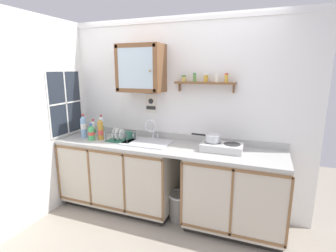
{
  "coord_description": "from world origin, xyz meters",
  "views": [
    {
      "loc": [
        1.1,
        -2.46,
        1.83
      ],
      "look_at": [
        -0.0,
        0.44,
        1.14
      ],
      "focal_mm": 27.32,
      "sensor_mm": 36.0,
      "label": 1
    }
  ],
  "objects_px": {
    "bottle_juice_amber_4": "(101,130)",
    "wall_cabinet": "(141,68)",
    "saucepan": "(212,138)",
    "bottle_water_clear_0": "(102,127)",
    "bottle_opaque_white_1": "(93,129)",
    "mug": "(129,135)",
    "bottle_water_blue_3": "(84,126)",
    "hot_plate_stove": "(222,147)",
    "trash_bin": "(180,206)",
    "dish_rack": "(120,138)",
    "warning_sign": "(151,104)",
    "sink": "(147,144)",
    "bottle_soda_green_2": "(91,133)"
  },
  "relations": [
    {
      "from": "bottle_juice_amber_4",
      "to": "mug",
      "type": "height_order",
      "value": "bottle_juice_amber_4"
    },
    {
      "from": "bottle_water_clear_0",
      "to": "bottle_water_blue_3",
      "type": "distance_m",
      "value": 0.24
    },
    {
      "from": "sink",
      "to": "bottle_water_clear_0",
      "type": "xyz_separation_m",
      "value": [
        -0.69,
        0.02,
        0.17
      ]
    },
    {
      "from": "dish_rack",
      "to": "bottle_water_blue_3",
      "type": "bearing_deg",
      "value": -176.45
    },
    {
      "from": "mug",
      "to": "trash_bin",
      "type": "xyz_separation_m",
      "value": [
        0.74,
        -0.11,
        -0.8
      ]
    },
    {
      "from": "bottle_water_blue_3",
      "to": "warning_sign",
      "type": "height_order",
      "value": "warning_sign"
    },
    {
      "from": "bottle_juice_amber_4",
      "to": "dish_rack",
      "type": "relative_size",
      "value": 0.86
    },
    {
      "from": "hot_plate_stove",
      "to": "warning_sign",
      "type": "relative_size",
      "value": 1.78
    },
    {
      "from": "bottle_opaque_white_1",
      "to": "bottle_juice_amber_4",
      "type": "xyz_separation_m",
      "value": [
        0.17,
        -0.08,
        0.02
      ]
    },
    {
      "from": "bottle_water_clear_0",
      "to": "bottle_juice_amber_4",
      "type": "xyz_separation_m",
      "value": [
        0.06,
        -0.11,
        -0.01
      ]
    },
    {
      "from": "bottle_water_blue_3",
      "to": "bottle_juice_amber_4",
      "type": "xyz_separation_m",
      "value": [
        0.28,
        -0.01,
        -0.02
      ]
    },
    {
      "from": "saucepan",
      "to": "bottle_water_clear_0",
      "type": "bearing_deg",
      "value": 179.77
    },
    {
      "from": "bottle_juice_amber_4",
      "to": "wall_cabinet",
      "type": "distance_m",
      "value": 0.96
    },
    {
      "from": "wall_cabinet",
      "to": "warning_sign",
      "type": "distance_m",
      "value": 0.49
    },
    {
      "from": "bottle_water_blue_3",
      "to": "mug",
      "type": "distance_m",
      "value": 0.65
    },
    {
      "from": "bottle_water_blue_3",
      "to": "bottle_water_clear_0",
      "type": "bearing_deg",
      "value": 24.84
    },
    {
      "from": "bottle_water_blue_3",
      "to": "dish_rack",
      "type": "distance_m",
      "value": 0.55
    },
    {
      "from": "bottle_soda_green_2",
      "to": "warning_sign",
      "type": "bearing_deg",
      "value": 32.61
    },
    {
      "from": "bottle_opaque_white_1",
      "to": "mug",
      "type": "bearing_deg",
      "value": 5.36
    },
    {
      "from": "sink",
      "to": "warning_sign",
      "type": "relative_size",
      "value": 2.29
    },
    {
      "from": "sink",
      "to": "bottle_opaque_white_1",
      "type": "bearing_deg",
      "value": -179.6
    },
    {
      "from": "sink",
      "to": "bottle_water_clear_0",
      "type": "bearing_deg",
      "value": 178.22
    },
    {
      "from": "warning_sign",
      "to": "trash_bin",
      "type": "bearing_deg",
      "value": -33.01
    },
    {
      "from": "bottle_opaque_white_1",
      "to": "wall_cabinet",
      "type": "distance_m",
      "value": 1.07
    },
    {
      "from": "dish_rack",
      "to": "wall_cabinet",
      "type": "bearing_deg",
      "value": 33.01
    },
    {
      "from": "bottle_opaque_white_1",
      "to": "dish_rack",
      "type": "bearing_deg",
      "value": -5.14
    },
    {
      "from": "warning_sign",
      "to": "sink",
      "type": "bearing_deg",
      "value": -76.28
    },
    {
      "from": "bottle_opaque_white_1",
      "to": "mug",
      "type": "height_order",
      "value": "bottle_opaque_white_1"
    },
    {
      "from": "bottle_water_clear_0",
      "to": "trash_bin",
      "type": "bearing_deg",
      "value": -4.55
    },
    {
      "from": "hot_plate_stove",
      "to": "bottle_juice_amber_4",
      "type": "distance_m",
      "value": 1.57
    },
    {
      "from": "bottle_opaque_white_1",
      "to": "trash_bin",
      "type": "xyz_separation_m",
      "value": [
        1.27,
        -0.06,
        -0.85
      ]
    },
    {
      "from": "saucepan",
      "to": "bottle_juice_amber_4",
      "type": "distance_m",
      "value": 1.46
    },
    {
      "from": "bottle_opaque_white_1",
      "to": "dish_rack",
      "type": "distance_m",
      "value": 0.45
    },
    {
      "from": "bottle_juice_amber_4",
      "to": "trash_bin",
      "type": "relative_size",
      "value": 0.85
    },
    {
      "from": "bottle_water_clear_0",
      "to": "bottle_water_blue_3",
      "type": "xyz_separation_m",
      "value": [
        -0.22,
        -0.1,
        0.01
      ]
    },
    {
      "from": "wall_cabinet",
      "to": "bottle_water_blue_3",
      "type": "bearing_deg",
      "value": -166.21
    },
    {
      "from": "bottle_juice_amber_4",
      "to": "wall_cabinet",
      "type": "xyz_separation_m",
      "value": [
        0.51,
        0.2,
        0.79
      ]
    },
    {
      "from": "saucepan",
      "to": "wall_cabinet",
      "type": "bearing_deg",
      "value": 174.01
    },
    {
      "from": "hot_plate_stove",
      "to": "trash_bin",
      "type": "height_order",
      "value": "hot_plate_stove"
    },
    {
      "from": "bottle_water_clear_0",
      "to": "bottle_opaque_white_1",
      "type": "distance_m",
      "value": 0.12
    },
    {
      "from": "bottle_juice_amber_4",
      "to": "mug",
      "type": "relative_size",
      "value": 2.26
    },
    {
      "from": "bottle_water_clear_0",
      "to": "trash_bin",
      "type": "distance_m",
      "value": 1.46
    },
    {
      "from": "dish_rack",
      "to": "warning_sign",
      "type": "height_order",
      "value": "warning_sign"
    },
    {
      "from": "hot_plate_stove",
      "to": "dish_rack",
      "type": "bearing_deg",
      "value": -178.21
    },
    {
      "from": "hot_plate_stove",
      "to": "dish_rack",
      "type": "relative_size",
      "value": 1.37
    },
    {
      "from": "warning_sign",
      "to": "bottle_water_clear_0",
      "type": "bearing_deg",
      "value": -158.18
    },
    {
      "from": "bottle_water_clear_0",
      "to": "bottle_water_blue_3",
      "type": "relative_size",
      "value": 0.96
    },
    {
      "from": "warning_sign",
      "to": "trash_bin",
      "type": "distance_m",
      "value": 1.36
    },
    {
      "from": "bottle_opaque_white_1",
      "to": "bottle_soda_green_2",
      "type": "xyz_separation_m",
      "value": [
        0.08,
        -0.15,
        -0.01
      ]
    },
    {
      "from": "dish_rack",
      "to": "mug",
      "type": "bearing_deg",
      "value": 46.39
    }
  ]
}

